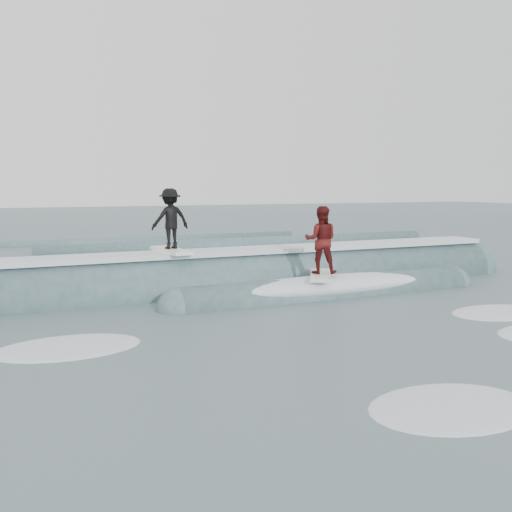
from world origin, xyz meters
name	(u,v)px	position (x,y,z in m)	size (l,w,h in m)	color
ground	(358,335)	(0.00, 0.00, 0.00)	(160.00, 160.00, 0.00)	#3B5157
breaking_wave	(256,288)	(0.29, 5.77, 0.04)	(20.21, 3.93, 2.30)	#355559
surfer_black	(170,221)	(-2.24, 6.13, 2.11)	(1.20, 2.05, 1.82)	white
surfer_red	(321,243)	(1.44, 3.93, 1.53)	(1.48, 2.00, 1.98)	white
whitewater	(446,344)	(1.20, -1.28, 0.00)	(13.93, 7.33, 0.10)	white
far_swells	(136,251)	(-0.68, 17.65, 0.00)	(36.49, 8.65, 0.80)	#355559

